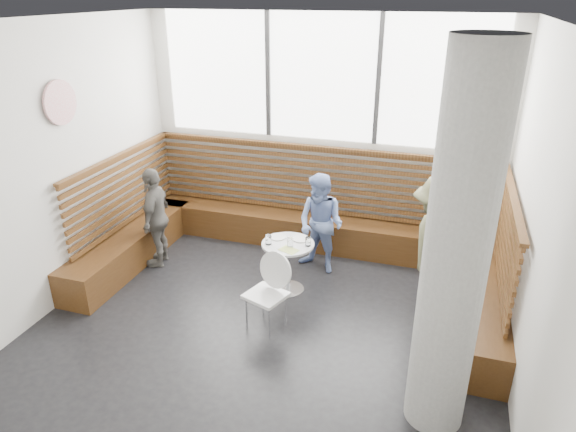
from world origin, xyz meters
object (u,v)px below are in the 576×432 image
(concrete_column, at_px, (456,255))
(child_back, at_px, (321,224))
(cafe_table, at_px, (288,257))
(adult_man, at_px, (436,247))
(child_left, at_px, (156,217))
(cafe_chair, at_px, (268,286))

(concrete_column, relative_size, child_back, 2.40)
(cafe_table, distance_m, adult_man, 1.74)
(adult_man, distance_m, child_left, 3.59)
(concrete_column, relative_size, cafe_table, 4.89)
(cafe_table, bearing_deg, child_left, 175.48)
(adult_man, distance_m, child_back, 1.57)
(cafe_chair, bearing_deg, cafe_table, 110.55)
(cafe_table, bearing_deg, cafe_chair, -89.07)
(cafe_chair, bearing_deg, child_back, 100.10)
(child_back, bearing_deg, adult_man, -2.41)
(cafe_chair, distance_m, child_back, 1.42)
(adult_man, height_order, child_back, adult_man)
(adult_man, height_order, child_left, adult_man)
(cafe_table, distance_m, cafe_chair, 0.76)
(cafe_chair, relative_size, child_back, 0.65)
(concrete_column, bearing_deg, child_back, 125.91)
(concrete_column, height_order, cafe_chair, concrete_column)
(cafe_table, bearing_deg, child_back, 68.79)
(concrete_column, bearing_deg, child_left, 155.21)
(cafe_table, height_order, child_back, child_back)
(adult_man, bearing_deg, child_left, 79.74)
(concrete_column, distance_m, child_left, 4.21)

